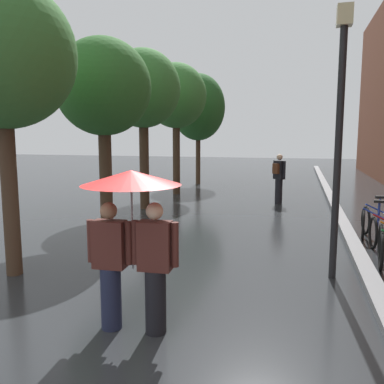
{
  "coord_description": "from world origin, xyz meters",
  "views": [
    {
      "loc": [
        1.98,
        -3.85,
        2.45
      ],
      "look_at": [
        0.02,
        3.69,
        1.35
      ],
      "focal_mm": 38.47,
      "sensor_mm": 36.0,
      "label": 1
    }
  ],
  "objects_px": {
    "street_tree_0": "(1,56)",
    "street_tree_2": "(143,90)",
    "street_tree_3": "(176,97)",
    "couple_under_umbrella": "(132,221)",
    "street_lamp_post": "(339,125)",
    "street_tree_4": "(198,108)",
    "pedestrian_walking_midground": "(279,177)",
    "street_tree_1": "(103,89)"
  },
  "relations": [
    {
      "from": "pedestrian_walking_midground",
      "to": "street_lamp_post",
      "type": "bearing_deg",
      "value": -80.36
    },
    {
      "from": "street_tree_3",
      "to": "couple_under_umbrella",
      "type": "bearing_deg",
      "value": -75.83
    },
    {
      "from": "street_tree_1",
      "to": "street_tree_4",
      "type": "distance_m",
      "value": 10.43
    },
    {
      "from": "street_tree_2",
      "to": "couple_under_umbrella",
      "type": "distance_m",
      "value": 8.96
    },
    {
      "from": "street_tree_1",
      "to": "street_tree_0",
      "type": "bearing_deg",
      "value": -92.68
    },
    {
      "from": "street_tree_4",
      "to": "street_lamp_post",
      "type": "xyz_separation_m",
      "value": [
        5.45,
        -12.53,
        -1.14
      ]
    },
    {
      "from": "street_tree_1",
      "to": "street_lamp_post",
      "type": "relative_size",
      "value": 1.06
    },
    {
      "from": "street_tree_1",
      "to": "street_tree_3",
      "type": "relative_size",
      "value": 0.9
    },
    {
      "from": "street_tree_4",
      "to": "street_tree_1",
      "type": "bearing_deg",
      "value": -88.95
    },
    {
      "from": "street_tree_2",
      "to": "couple_under_umbrella",
      "type": "relative_size",
      "value": 2.55
    },
    {
      "from": "street_tree_1",
      "to": "couple_under_umbrella",
      "type": "distance_m",
      "value": 5.86
    },
    {
      "from": "couple_under_umbrella",
      "to": "pedestrian_walking_midground",
      "type": "height_order",
      "value": "couple_under_umbrella"
    },
    {
      "from": "street_tree_2",
      "to": "pedestrian_walking_midground",
      "type": "height_order",
      "value": "street_tree_2"
    },
    {
      "from": "street_tree_4",
      "to": "pedestrian_walking_midground",
      "type": "xyz_separation_m",
      "value": [
        4.15,
        -4.89,
        -2.81
      ]
    },
    {
      "from": "couple_under_umbrella",
      "to": "pedestrian_walking_midground",
      "type": "xyz_separation_m",
      "value": [
        1.27,
        10.27,
        -0.47
      ]
    },
    {
      "from": "street_tree_0",
      "to": "pedestrian_walking_midground",
      "type": "height_order",
      "value": "street_tree_0"
    },
    {
      "from": "pedestrian_walking_midground",
      "to": "couple_under_umbrella",
      "type": "bearing_deg",
      "value": -97.03
    },
    {
      "from": "couple_under_umbrella",
      "to": "street_lamp_post",
      "type": "relative_size",
      "value": 0.45
    },
    {
      "from": "street_tree_2",
      "to": "street_tree_1",
      "type": "bearing_deg",
      "value": -85.27
    },
    {
      "from": "street_tree_1",
      "to": "pedestrian_walking_midground",
      "type": "distance_m",
      "value": 7.28
    },
    {
      "from": "street_tree_4",
      "to": "street_tree_3",
      "type": "bearing_deg",
      "value": -90.45
    },
    {
      "from": "street_tree_4",
      "to": "couple_under_umbrella",
      "type": "relative_size",
      "value": 2.65
    },
    {
      "from": "street_tree_4",
      "to": "street_lamp_post",
      "type": "height_order",
      "value": "street_tree_4"
    },
    {
      "from": "street_tree_2",
      "to": "pedestrian_walking_midground",
      "type": "bearing_deg",
      "value": 27.21
    },
    {
      "from": "street_tree_3",
      "to": "street_tree_2",
      "type": "bearing_deg",
      "value": -90.94
    },
    {
      "from": "street_tree_3",
      "to": "pedestrian_walking_midground",
      "type": "xyz_separation_m",
      "value": [
        4.18,
        -1.29,
        -3.01
      ]
    },
    {
      "from": "street_tree_3",
      "to": "street_lamp_post",
      "type": "relative_size",
      "value": 1.18
    },
    {
      "from": "street_tree_0",
      "to": "pedestrian_walking_midground",
      "type": "relative_size",
      "value": 2.84
    },
    {
      "from": "pedestrian_walking_midground",
      "to": "street_tree_2",
      "type": "bearing_deg",
      "value": -152.79
    },
    {
      "from": "street_tree_0",
      "to": "street_tree_2",
      "type": "distance_m",
      "value": 6.67
    },
    {
      "from": "street_tree_0",
      "to": "couple_under_umbrella",
      "type": "bearing_deg",
      "value": -26.44
    },
    {
      "from": "street_tree_1",
      "to": "street_lamp_post",
      "type": "height_order",
      "value": "street_tree_1"
    },
    {
      "from": "street_tree_1",
      "to": "street_tree_3",
      "type": "height_order",
      "value": "street_tree_3"
    },
    {
      "from": "street_tree_3",
      "to": "street_tree_0",
      "type": "bearing_deg",
      "value": -89.64
    },
    {
      "from": "couple_under_umbrella",
      "to": "street_tree_1",
      "type": "bearing_deg",
      "value": 119.64
    },
    {
      "from": "street_tree_2",
      "to": "street_tree_3",
      "type": "distance_m",
      "value": 3.47
    },
    {
      "from": "street_tree_0",
      "to": "street_tree_3",
      "type": "distance_m",
      "value": 10.14
    },
    {
      "from": "street_tree_0",
      "to": "street_lamp_post",
      "type": "height_order",
      "value": "street_tree_0"
    },
    {
      "from": "street_tree_1",
      "to": "street_lamp_post",
      "type": "bearing_deg",
      "value": -21.8
    },
    {
      "from": "street_tree_2",
      "to": "street_tree_3",
      "type": "bearing_deg",
      "value": 89.06
    },
    {
      "from": "street_tree_1",
      "to": "street_tree_4",
      "type": "height_order",
      "value": "street_tree_4"
    },
    {
      "from": "street_tree_1",
      "to": "street_tree_2",
      "type": "distance_m",
      "value": 3.38
    }
  ]
}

